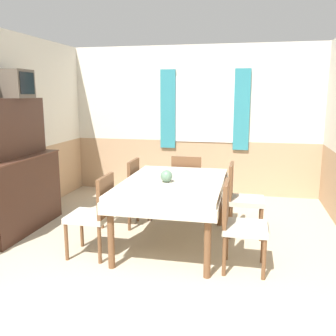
{
  "coord_description": "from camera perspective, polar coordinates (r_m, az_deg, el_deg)",
  "views": [
    {
      "loc": [
        0.97,
        -2.07,
        1.77
      ],
      "look_at": [
        0.06,
        2.09,
        0.93
      ],
      "focal_mm": 40.0,
      "sensor_mm": 36.0,
      "label": 1
    }
  ],
  "objects": [
    {
      "name": "wall_back",
      "position": [
        6.69,
        4.03,
        7.26
      ],
      "size": [
        4.76,
        0.1,
        2.6
      ],
      "color": "silver",
      "rests_on": "ground_plane"
    },
    {
      "name": "wall_left",
      "position": [
        5.39,
        -24.02,
        5.24
      ],
      "size": [
        0.05,
        4.91,
        2.6
      ],
      "color": "silver",
      "rests_on": "ground_plane"
    },
    {
      "name": "dining_table",
      "position": [
        4.39,
        0.8,
        -3.28
      ],
      "size": [
        1.18,
        1.72,
        0.78
      ],
      "color": "beige",
      "rests_on": "ground_plane"
    },
    {
      "name": "chair_head_window",
      "position": [
        5.43,
        2.99,
        -2.33
      ],
      "size": [
        0.44,
        0.44,
        0.91
      ],
      "color": "brown",
      "rests_on": "ground_plane"
    },
    {
      "name": "chair_right_near",
      "position": [
        3.88,
        10.7,
        -8.11
      ],
      "size": [
        0.44,
        0.44,
        0.91
      ],
      "rotation": [
        0.0,
        0.0,
        4.71
      ],
      "color": "brown",
      "rests_on": "ground_plane"
    },
    {
      "name": "chair_left_far",
      "position": [
        5.1,
        -6.65,
        -3.29
      ],
      "size": [
        0.44,
        0.44,
        0.91
      ],
      "rotation": [
        0.0,
        0.0,
        1.57
      ],
      "color": "brown",
      "rests_on": "ground_plane"
    },
    {
      "name": "chair_right_far",
      "position": [
        4.84,
        11.06,
        -4.22
      ],
      "size": [
        0.44,
        0.44,
        0.91
      ],
      "rotation": [
        0.0,
        0.0,
        4.71
      ],
      "color": "brown",
      "rests_on": "ground_plane"
    },
    {
      "name": "chair_left_near",
      "position": [
        4.2,
        -11.08,
        -6.6
      ],
      "size": [
        0.44,
        0.44,
        0.91
      ],
      "rotation": [
        0.0,
        0.0,
        1.57
      ],
      "color": "brown",
      "rests_on": "ground_plane"
    },
    {
      "name": "sideboard",
      "position": [
        5.22,
        -22.16,
        -1.17
      ],
      "size": [
        0.46,
        1.42,
        1.72
      ],
      "color": "#3D2319",
      "rests_on": "ground_plane"
    },
    {
      "name": "tv",
      "position": [
        5.21,
        -21.99,
        11.81
      ],
      "size": [
        0.29,
        0.37,
        0.36
      ],
      "color": "#51473D",
      "rests_on": "sideboard"
    },
    {
      "name": "vase",
      "position": [
        4.28,
        -0.24,
        -1.24
      ],
      "size": [
        0.14,
        0.14,
        0.14
      ],
      "color": "slate",
      "rests_on": "dining_table"
    }
  ]
}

